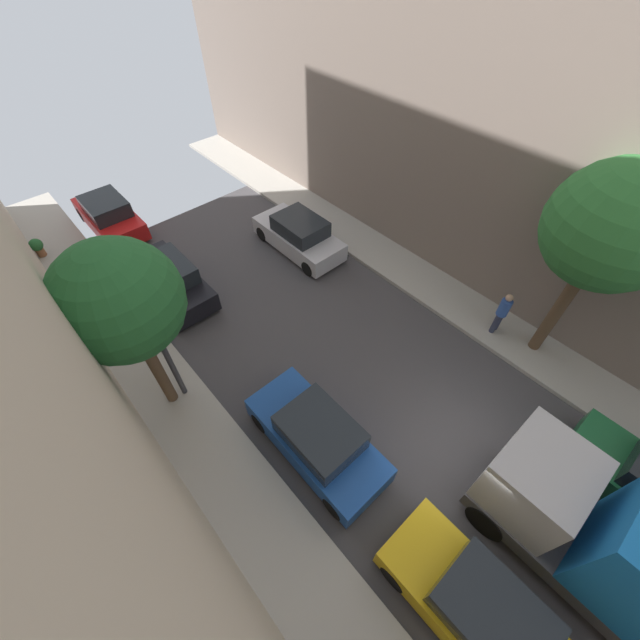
{
  "coord_description": "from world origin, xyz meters",
  "views": [
    {
      "loc": [
        -5.68,
        -0.56,
        10.76
      ],
      "look_at": [
        0.31,
        6.13,
        0.5
      ],
      "focal_mm": 21.9,
      "sensor_mm": 36.0,
      "label": 1
    }
  ],
  "objects_px": {
    "parked_car_left_4": "(170,280)",
    "parked_car_right_3": "(299,235)",
    "parked_car_left_2": "(480,611)",
    "parked_car_left_5": "(109,216)",
    "lamp_post": "(149,320)",
    "street_tree_0": "(120,302)",
    "pedestrian": "(502,312)",
    "parked_car_left_3": "(317,438)",
    "street_tree_1": "(613,228)",
    "potted_plant_0": "(37,246)"
  },
  "relations": [
    {
      "from": "parked_car_left_2",
      "to": "street_tree_1",
      "type": "relative_size",
      "value": 0.64
    },
    {
      "from": "parked_car_left_3",
      "to": "pedestrian",
      "type": "bearing_deg",
      "value": -7.24
    },
    {
      "from": "pedestrian",
      "to": "street_tree_0",
      "type": "distance_m",
      "value": 11.5
    },
    {
      "from": "parked_car_left_2",
      "to": "lamp_post",
      "type": "relative_size",
      "value": 0.82
    },
    {
      "from": "parked_car_left_4",
      "to": "pedestrian",
      "type": "relative_size",
      "value": 2.44
    },
    {
      "from": "street_tree_1",
      "to": "lamp_post",
      "type": "bearing_deg",
      "value": 146.95
    },
    {
      "from": "parked_car_left_2",
      "to": "street_tree_0",
      "type": "bearing_deg",
      "value": 103.88
    },
    {
      "from": "parked_car_left_2",
      "to": "parked_car_left_5",
      "type": "distance_m",
      "value": 19.11
    },
    {
      "from": "parked_car_left_2",
      "to": "parked_car_left_5",
      "type": "bearing_deg",
      "value": 90.0
    },
    {
      "from": "parked_car_left_4",
      "to": "street_tree_0",
      "type": "relative_size",
      "value": 0.73
    },
    {
      "from": "parked_car_left_4",
      "to": "parked_car_right_3",
      "type": "height_order",
      "value": "same"
    },
    {
      "from": "parked_car_left_2",
      "to": "pedestrian",
      "type": "height_order",
      "value": "pedestrian"
    },
    {
      "from": "parked_car_left_3",
      "to": "street_tree_0",
      "type": "xyz_separation_m",
      "value": [
        -2.28,
        4.14,
        3.67
      ]
    },
    {
      "from": "street_tree_0",
      "to": "parked_car_left_2",
      "type": "bearing_deg",
      "value": -76.12
    },
    {
      "from": "parked_car_right_3",
      "to": "street_tree_0",
      "type": "relative_size",
      "value": 0.73
    },
    {
      "from": "parked_car_right_3",
      "to": "potted_plant_0",
      "type": "distance_m",
      "value": 10.87
    },
    {
      "from": "street_tree_1",
      "to": "parked_car_left_4",
      "type": "bearing_deg",
      "value": 126.47
    },
    {
      "from": "lamp_post",
      "to": "street_tree_1",
      "type": "bearing_deg",
      "value": -33.05
    },
    {
      "from": "street_tree_1",
      "to": "lamp_post",
      "type": "relative_size",
      "value": 1.28
    },
    {
      "from": "pedestrian",
      "to": "parked_car_right_3",
      "type": "bearing_deg",
      "value": 104.24
    },
    {
      "from": "parked_car_left_5",
      "to": "street_tree_0",
      "type": "bearing_deg",
      "value": -102.98
    },
    {
      "from": "street_tree_1",
      "to": "parked_car_left_5",
      "type": "bearing_deg",
      "value": 115.76
    },
    {
      "from": "parked_car_left_2",
      "to": "parked_car_left_4",
      "type": "bearing_deg",
      "value": 90.0
    },
    {
      "from": "pedestrian",
      "to": "parked_car_left_4",
      "type": "bearing_deg",
      "value": 128.73
    },
    {
      "from": "parked_car_left_5",
      "to": "street_tree_0",
      "type": "xyz_separation_m",
      "value": [
        -2.28,
        -9.89,
        3.67
      ]
    },
    {
      "from": "street_tree_1",
      "to": "parked_car_right_3",
      "type": "bearing_deg",
      "value": 104.55
    },
    {
      "from": "parked_car_left_3",
      "to": "parked_car_left_5",
      "type": "relative_size",
      "value": 1.0
    },
    {
      "from": "pedestrian",
      "to": "lamp_post",
      "type": "bearing_deg",
      "value": 151.78
    },
    {
      "from": "parked_car_left_2",
      "to": "potted_plant_0",
      "type": "xyz_separation_m",
      "value": [
        -3.09,
        19.1,
        -0.11
      ]
    },
    {
      "from": "pedestrian",
      "to": "street_tree_0",
      "type": "bearing_deg",
      "value": 152.44
    },
    {
      "from": "parked_car_left_2",
      "to": "street_tree_1",
      "type": "height_order",
      "value": "street_tree_1"
    },
    {
      "from": "parked_car_left_2",
      "to": "parked_car_left_3",
      "type": "xyz_separation_m",
      "value": [
        0.0,
        5.08,
        0.0
      ]
    },
    {
      "from": "pedestrian",
      "to": "lamp_post",
      "type": "distance_m",
      "value": 10.93
    },
    {
      "from": "parked_car_left_4",
      "to": "lamp_post",
      "type": "height_order",
      "value": "lamp_post"
    },
    {
      "from": "potted_plant_0",
      "to": "lamp_post",
      "type": "distance_m",
      "value": 10.43
    },
    {
      "from": "parked_car_left_5",
      "to": "parked_car_left_2",
      "type": "bearing_deg",
      "value": -90.0
    },
    {
      "from": "pedestrian",
      "to": "street_tree_0",
      "type": "height_order",
      "value": "street_tree_0"
    },
    {
      "from": "pedestrian",
      "to": "potted_plant_0",
      "type": "height_order",
      "value": "pedestrian"
    },
    {
      "from": "parked_car_left_3",
      "to": "parked_car_left_4",
      "type": "xyz_separation_m",
      "value": [
        0.0,
        8.38,
        0.0
      ]
    },
    {
      "from": "street_tree_0",
      "to": "lamp_post",
      "type": "height_order",
      "value": "street_tree_0"
    },
    {
      "from": "parked_car_left_4",
      "to": "potted_plant_0",
      "type": "height_order",
      "value": "parked_car_left_4"
    },
    {
      "from": "parked_car_left_3",
      "to": "parked_car_left_4",
      "type": "height_order",
      "value": "same"
    },
    {
      "from": "parked_car_left_5",
      "to": "pedestrian",
      "type": "height_order",
      "value": "pedestrian"
    },
    {
      "from": "parked_car_left_3",
      "to": "lamp_post",
      "type": "xyz_separation_m",
      "value": [
        -1.9,
        4.08,
        2.83
      ]
    },
    {
      "from": "parked_car_left_2",
      "to": "pedestrian",
      "type": "bearing_deg",
      "value": 28.89
    },
    {
      "from": "parked_car_left_3",
      "to": "street_tree_1",
      "type": "distance_m",
      "value": 9.23
    },
    {
      "from": "parked_car_left_4",
      "to": "potted_plant_0",
      "type": "xyz_separation_m",
      "value": [
        -3.09,
        5.65,
        -0.11
      ]
    },
    {
      "from": "parked_car_right_3",
      "to": "parked_car_left_5",
      "type": "bearing_deg",
      "value": 128.49
    },
    {
      "from": "parked_car_left_2",
      "to": "parked_car_right_3",
      "type": "height_order",
      "value": "same"
    },
    {
      "from": "parked_car_left_5",
      "to": "potted_plant_0",
      "type": "relative_size",
      "value": 5.22
    }
  ]
}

